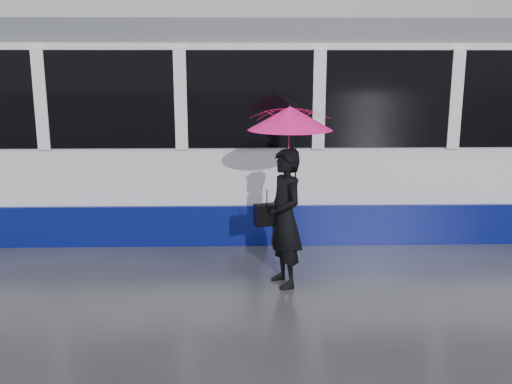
{
  "coord_description": "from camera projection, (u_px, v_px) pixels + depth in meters",
  "views": [
    {
      "loc": [
        0.44,
        -7.05,
        2.72
      ],
      "look_at": [
        0.61,
        0.09,
        1.1
      ],
      "focal_mm": 40.0,
      "sensor_mm": 36.0,
      "label": 1
    }
  ],
  "objects": [
    {
      "name": "umbrella",
      "position": [
        290.0,
        135.0,
        6.76
      ],
      "size": [
        1.3,
        1.3,
        1.16
      ],
      "rotation": [
        0.0,
        0.0,
        0.35
      ],
      "color": "#FF158F",
      "rests_on": "ground"
    },
    {
      "name": "tram",
      "position": [
        99.0,
        129.0,
        9.49
      ],
      "size": [
        26.0,
        2.56,
        3.35
      ],
      "color": "white",
      "rests_on": "ground"
    },
    {
      "name": "rails",
      "position": [
        217.0,
        223.0,
        9.9
      ],
      "size": [
        34.0,
        1.51,
        0.02
      ],
      "color": "#3F3D38",
      "rests_on": "ground"
    },
    {
      "name": "woman",
      "position": [
        285.0,
        218.0,
        6.98
      ],
      "size": [
        0.6,
        0.73,
        1.72
      ],
      "primitive_type": "imported",
      "rotation": [
        0.0,
        0.0,
        -1.22
      ],
      "color": "black",
      "rests_on": "ground"
    },
    {
      "name": "handbag",
      "position": [
        267.0,
        215.0,
        6.99
      ],
      "size": [
        0.33,
        0.23,
        0.45
      ],
      "rotation": [
        0.0,
        0.0,
        0.35
      ],
      "color": "black",
      "rests_on": "ground"
    },
    {
      "name": "ground",
      "position": [
        209.0,
        276.0,
        7.46
      ],
      "size": [
        90.0,
        90.0,
        0.0
      ],
      "primitive_type": "plane",
      "color": "#29292E",
      "rests_on": "ground"
    }
  ]
}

